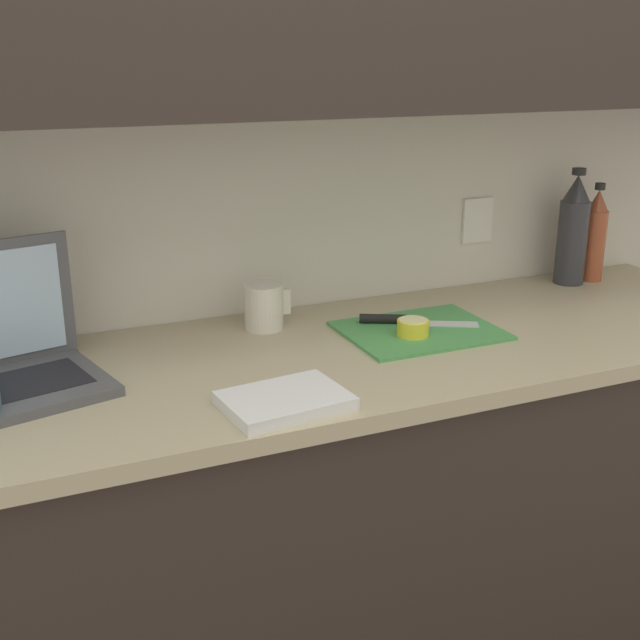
% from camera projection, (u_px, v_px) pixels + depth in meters
% --- Properties ---
extents(wall_back, '(5.20, 0.38, 2.60)m').
position_uv_depth(wall_back, '(218.00, 46.00, 1.69)').
color(wall_back, silver).
rests_on(wall_back, ground_plane).
extents(counter_unit, '(2.58, 0.65, 0.93)m').
position_uv_depth(counter_unit, '(261.00, 551.00, 1.81)').
color(counter_unit, '#332823').
rests_on(counter_unit, ground_plane).
extents(cutting_board, '(0.35, 0.27, 0.01)m').
position_uv_depth(cutting_board, '(420.00, 331.00, 1.84)').
color(cutting_board, '#4C9E51').
rests_on(cutting_board, counter_unit).
extents(knife, '(0.26, 0.15, 0.02)m').
position_uv_depth(knife, '(398.00, 320.00, 1.88)').
color(knife, silver).
rests_on(knife, cutting_board).
extents(lemon_half_cut, '(0.07, 0.07, 0.04)m').
position_uv_depth(lemon_half_cut, '(413.00, 328.00, 1.79)').
color(lemon_half_cut, yellow).
rests_on(lemon_half_cut, cutting_board).
extents(bottle_green_soda, '(0.08, 0.08, 0.32)m').
position_uv_depth(bottle_green_soda, '(573.00, 231.00, 2.19)').
color(bottle_green_soda, '#333338').
rests_on(bottle_green_soda, counter_unit).
extents(bottle_oil_tall, '(0.06, 0.06, 0.27)m').
position_uv_depth(bottle_oil_tall, '(595.00, 236.00, 2.23)').
color(bottle_oil_tall, '#A34C2D').
rests_on(bottle_oil_tall, counter_unit).
extents(measuring_cup, '(0.11, 0.09, 0.11)m').
position_uv_depth(measuring_cup, '(264.00, 306.00, 1.85)').
color(measuring_cup, silver).
rests_on(measuring_cup, counter_unit).
extents(dish_towel, '(0.24, 0.18, 0.02)m').
position_uv_depth(dish_towel, '(285.00, 401.00, 1.45)').
color(dish_towel, white).
rests_on(dish_towel, counter_unit).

